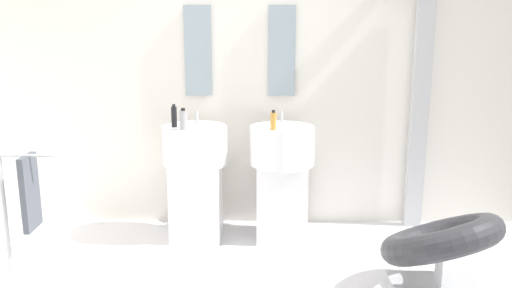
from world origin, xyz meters
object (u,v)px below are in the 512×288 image
Objects in this scene: lounge_chair at (440,246)px; soap_bottle_grey at (183,120)px; pedestal_sink_right at (282,177)px; towel_rack at (26,196)px; soap_bottle_amber at (273,121)px; soap_bottle_black at (174,116)px; pedestal_sink_left at (196,176)px; shower_column at (418,102)px.

soap_bottle_grey is at bearing 154.05° from lounge_chair.
towel_rack is (-1.70, -0.83, 0.11)m from pedestal_sink_right.
soap_bottle_grey is at bearing 179.79° from soap_bottle_amber.
pedestal_sink_left is at bearing 8.26° from soap_bottle_black.
soap_bottle_black reaches higher than soap_bottle_grey.
towel_rack is 6.21× the size of soap_bottle_amber.
shower_column is 13.40× the size of soap_bottle_amber.
soap_bottle_grey is at bearing -119.81° from pedestal_sink_left.
shower_column is 12.35× the size of soap_bottle_grey.
pedestal_sink_left is 0.51m from soap_bottle_grey.
soap_bottle_black is (-0.85, -0.02, 0.49)m from pedestal_sink_right.
shower_column is 1.46m from lounge_chair.
pedestal_sink_left is 0.79m from soap_bottle_amber.
lounge_chair is at bearing -25.95° from soap_bottle_grey.
lounge_chair is at bearing -27.34° from soap_bottle_black.
soap_bottle_black is (0.86, 0.81, 0.38)m from towel_rack.
shower_column is at bearing 83.28° from lounge_chair.
towel_rack is at bearing 177.12° from lounge_chair.
soap_bottle_grey is (-1.89, -0.40, -0.08)m from shower_column.
soap_bottle_amber reaches higher than towel_rack.
shower_column is 2.00m from soap_bottle_black.
soap_bottle_amber is 0.92× the size of soap_bottle_grey.
pedestal_sink_right is at bearing 59.44° from soap_bottle_amber.
pedestal_sink_left is 5.71× the size of soap_bottle_black.
soap_bottle_amber reaches higher than pedestal_sink_right.
pedestal_sink_left reaches higher than towel_rack.
shower_column is 2.16× the size of towel_rack.
pedestal_sink_right is 0.93× the size of lounge_chair.
shower_column is at bearing 8.81° from pedestal_sink_left.
soap_bottle_amber reaches higher than lounge_chair.
pedestal_sink_left is 1.93m from shower_column.
shower_column reaches higher than soap_bottle_grey.
towel_rack is at bearing -140.52° from pedestal_sink_left.
soap_bottle_black reaches higher than soap_bottle_amber.
lounge_chair is 6.62× the size of soap_bottle_grey.
shower_column reaches higher than soap_bottle_amber.
soap_bottle_black is 1.17× the size of soap_bottle_amber.
soap_bottle_amber is at bearing -7.39° from soap_bottle_black.
soap_bottle_grey is (0.94, 0.71, 0.37)m from towel_rack.
soap_bottle_grey reaches higher than pedestal_sink_right.
towel_rack is 1.24m from soap_bottle_black.
pedestal_sink_right is 1.29m from shower_column.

